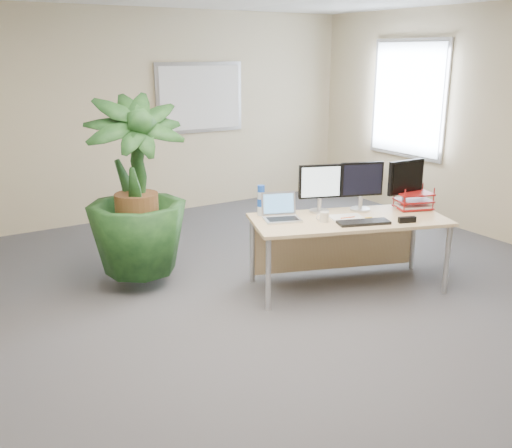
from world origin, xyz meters
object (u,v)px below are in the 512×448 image
desk (345,230)px  monitor_left (320,185)px  monitor_right (362,183)px  laptop (281,212)px  floor_plant (137,210)px

desk → monitor_left: 0.48m
monitor_right → laptop: 0.86m
desk → laptop: size_ratio=4.87×
floor_plant → laptop: 1.33m
desk → monitor_right: size_ratio=4.12×
floor_plant → monitor_right: floor_plant is taller
floor_plant → monitor_left: 1.73m
desk → laptop: laptop is taller
monitor_left → floor_plant: bearing=153.3°
floor_plant → monitor_right: size_ratio=3.20×
floor_plant → monitor_left: floor_plant is taller
monitor_left → laptop: (-0.44, 0.01, -0.20)m
desk → monitor_left: bearing=122.0°
floor_plant → monitor_right: 2.13m
desk → floor_plant: floor_plant is taller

